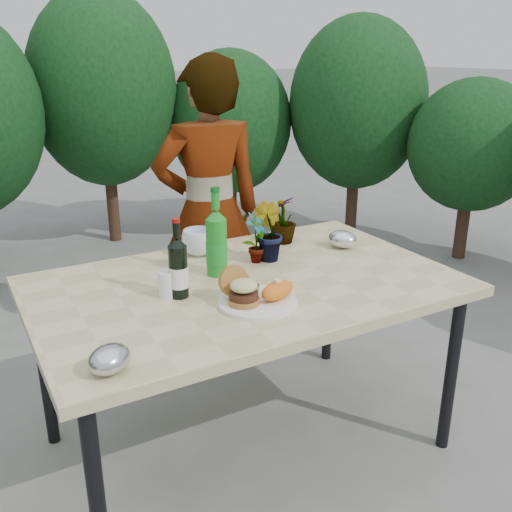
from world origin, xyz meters
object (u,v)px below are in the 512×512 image
dinner_plate (258,302)px  wine_bottle (178,269)px  patio_table (246,295)px  person (209,213)px

dinner_plate → wine_bottle: size_ratio=0.96×
patio_table → wine_bottle: size_ratio=5.46×
wine_bottle → patio_table: bearing=1.7°
patio_table → wine_bottle: wine_bottle is taller
dinner_plate → patio_table: bearing=73.1°
dinner_plate → wine_bottle: 0.31m
patio_table → person: size_ratio=1.01×
dinner_plate → person: bearing=74.4°
patio_table → wine_bottle: (-0.28, -0.01, 0.17)m
patio_table → wine_bottle: bearing=-178.8°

